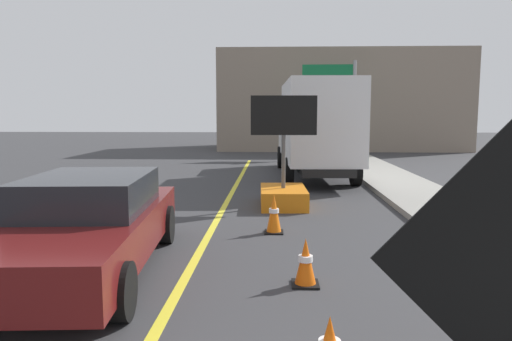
{
  "coord_description": "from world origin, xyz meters",
  "views": [
    {
      "loc": [
        1.23,
        1.0,
        2.26
      ],
      "look_at": [
        1.02,
        6.46,
        1.6
      ],
      "focal_mm": 33.25,
      "sensor_mm": 36.0,
      "label": 1
    }
  ],
  "objects_px": {
    "pickup_car": "(87,225)",
    "highway_guide_sign": "(339,91)",
    "traffic_cone_mid_lane": "(306,262)",
    "arrow_board_trailer": "(283,187)",
    "box_truck": "(315,127)",
    "traffic_cone_far_lane": "(274,214)"
  },
  "relations": [
    {
      "from": "highway_guide_sign",
      "to": "traffic_cone_far_lane",
      "type": "xyz_separation_m",
      "value": [
        -3.33,
        -16.17,
        -3.05
      ]
    },
    {
      "from": "pickup_car",
      "to": "traffic_cone_mid_lane",
      "type": "height_order",
      "value": "pickup_car"
    },
    {
      "from": "pickup_car",
      "to": "traffic_cone_far_lane",
      "type": "height_order",
      "value": "pickup_car"
    },
    {
      "from": "traffic_cone_mid_lane",
      "to": "traffic_cone_far_lane",
      "type": "xyz_separation_m",
      "value": [
        -0.42,
        2.78,
        0.06
      ]
    },
    {
      "from": "traffic_cone_far_lane",
      "to": "traffic_cone_mid_lane",
      "type": "bearing_deg",
      "value": -81.32
    },
    {
      "from": "highway_guide_sign",
      "to": "traffic_cone_far_lane",
      "type": "bearing_deg",
      "value": -101.64
    },
    {
      "from": "pickup_car",
      "to": "highway_guide_sign",
      "type": "relative_size",
      "value": 0.98
    },
    {
      "from": "traffic_cone_far_lane",
      "to": "arrow_board_trailer",
      "type": "bearing_deg",
      "value": 85.21
    },
    {
      "from": "pickup_car",
      "to": "traffic_cone_mid_lane",
      "type": "bearing_deg",
      "value": -7.5
    },
    {
      "from": "pickup_car",
      "to": "traffic_cone_far_lane",
      "type": "distance_m",
      "value": 3.57
    },
    {
      "from": "arrow_board_trailer",
      "to": "pickup_car",
      "type": "xyz_separation_m",
      "value": [
        -2.87,
        -5.04,
        0.22
      ]
    },
    {
      "from": "highway_guide_sign",
      "to": "traffic_cone_mid_lane",
      "type": "bearing_deg",
      "value": -98.73
    },
    {
      "from": "box_truck",
      "to": "traffic_cone_far_lane",
      "type": "bearing_deg",
      "value": -99.99
    },
    {
      "from": "arrow_board_trailer",
      "to": "traffic_cone_mid_lane",
      "type": "height_order",
      "value": "arrow_board_trailer"
    },
    {
      "from": "arrow_board_trailer",
      "to": "box_truck",
      "type": "relative_size",
      "value": 0.34
    },
    {
      "from": "box_truck",
      "to": "traffic_cone_far_lane",
      "type": "height_order",
      "value": "box_truck"
    },
    {
      "from": "highway_guide_sign",
      "to": "pickup_car",
      "type": "bearing_deg",
      "value": -107.87
    },
    {
      "from": "highway_guide_sign",
      "to": "traffic_cone_far_lane",
      "type": "relative_size",
      "value": 6.6
    },
    {
      "from": "pickup_car",
      "to": "traffic_cone_mid_lane",
      "type": "distance_m",
      "value": 3.12
    },
    {
      "from": "box_truck",
      "to": "traffic_cone_mid_lane",
      "type": "bearing_deg",
      "value": -95.29
    },
    {
      "from": "traffic_cone_far_lane",
      "to": "highway_guide_sign",
      "type": "bearing_deg",
      "value": 78.36
    },
    {
      "from": "box_truck",
      "to": "traffic_cone_mid_lane",
      "type": "distance_m",
      "value": 11.08
    }
  ]
}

